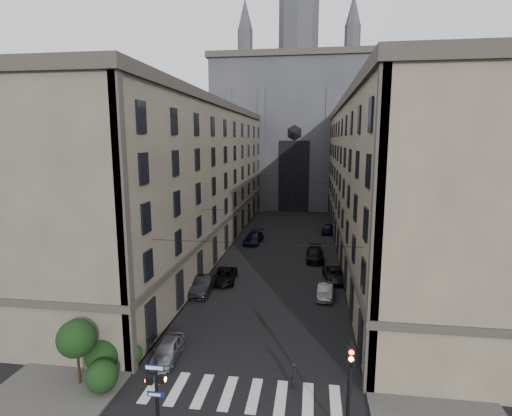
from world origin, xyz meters
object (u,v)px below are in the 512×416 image
at_px(pedestrian, 294,375).
at_px(car_right_near, 325,291).
at_px(car_left_midnear, 203,285).
at_px(car_left_far, 254,238).
at_px(pedestrian_signal_left, 156,389).
at_px(car_right_far, 328,229).
at_px(car_right_midnear, 335,275).
at_px(car_right_midfar, 315,254).
at_px(gothic_tower, 297,123).
at_px(traffic_light_right, 349,382).
at_px(car_left_midfar, 225,276).
at_px(car_left_near, 168,349).

bearing_deg(pedestrian, car_right_near, -11.10).
relative_size(car_left_midnear, car_left_far, 0.91).
xyz_separation_m(car_left_far, car_right_near, (9.28, -18.28, -0.10)).
relative_size(pedestrian_signal_left, car_right_far, 0.97).
bearing_deg(car_right_midnear, car_left_far, 120.95).
height_order(pedestrian_signal_left, car_right_far, pedestrian_signal_left).
height_order(car_left_midnear, car_right_midfar, car_left_midnear).
bearing_deg(car_right_far, gothic_tower, 109.41).
distance_m(car_left_midnear, car_right_midfar, 15.80).
relative_size(traffic_light_right, car_right_midfar, 1.03).
bearing_deg(pedestrian, car_left_midnear, 31.92).
bearing_deg(car_left_midnear, pedestrian, -56.40).
bearing_deg(car_left_midfar, car_right_midnear, 6.44).
distance_m(car_left_midnear, pedestrian, 16.23).
distance_m(pedestrian_signal_left, car_left_midnear, 18.16).
xyz_separation_m(gothic_tower, traffic_light_right, (5.60, -73.04, -14.51)).
bearing_deg(pedestrian_signal_left, car_left_midfar, 93.61).
xyz_separation_m(car_left_near, pedestrian, (8.34, -2.02, 0.15)).
height_order(car_left_near, car_left_midnear, car_left_midnear).
relative_size(pedestrian_signal_left, car_right_near, 1.03).
height_order(traffic_light_right, car_left_near, traffic_light_right).
relative_size(pedestrian_signal_left, pedestrian, 2.48).
distance_m(car_left_midnear, car_right_far, 28.95).
height_order(car_right_midfar, car_right_far, car_right_midfar).
xyz_separation_m(pedestrian_signal_left, car_right_near, (8.60, 18.40, -1.68)).
relative_size(gothic_tower, traffic_light_right, 11.15).
bearing_deg(car_left_near, pedestrian, -15.92).
distance_m(traffic_light_right, car_left_far, 37.64).
xyz_separation_m(gothic_tower, car_left_midfar, (-4.84, -52.45, -17.14)).
xyz_separation_m(car_left_midnear, car_right_midnear, (12.40, 5.11, -0.13)).
height_order(car_left_midfar, car_right_near, car_left_midfar).
relative_size(traffic_light_right, car_left_near, 1.35).
relative_size(pedestrian_signal_left, car_left_near, 1.04).
xyz_separation_m(car_left_midfar, car_left_far, (0.64, 15.67, 0.08)).
distance_m(car_left_far, pedestrian, 32.97).
distance_m(traffic_light_right, car_right_far, 43.72).
distance_m(car_left_midnear, car_right_near, 11.29).
relative_size(car_left_far, pedestrian, 3.16).
bearing_deg(pedestrian, car_left_near, 74.07).
relative_size(traffic_light_right, car_left_far, 1.02).
bearing_deg(car_right_near, gothic_tower, 98.81).
bearing_deg(car_right_midnear, pedestrian, -106.34).
distance_m(traffic_light_right, car_left_midnear, 21.24).
height_order(car_left_midnear, car_left_midfar, car_left_midnear).
height_order(car_left_near, car_right_far, car_right_far).
xyz_separation_m(gothic_tower, pedestrian, (2.93, -68.98, -16.99)).
distance_m(pedestrian_signal_left, car_right_midnear, 25.03).
relative_size(pedestrian_signal_left, car_right_midfar, 0.79).
distance_m(pedestrian_signal_left, car_left_near, 6.97).
relative_size(car_right_midnear, car_right_far, 1.11).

